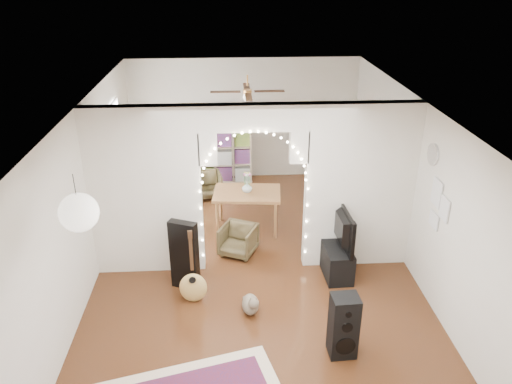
{
  "coord_description": "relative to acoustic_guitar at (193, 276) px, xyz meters",
  "views": [
    {
      "loc": [
        -0.39,
        -6.97,
        4.55
      ],
      "look_at": [
        0.05,
        0.3,
        1.17
      ],
      "focal_mm": 35.0,
      "sensor_mm": 36.0,
      "label": 1
    }
  ],
  "objects": [
    {
      "name": "wall_clock",
      "position": [
        3.42,
        0.34,
        1.66
      ],
      "size": [
        0.03,
        0.31,
        0.31
      ],
      "primitive_type": "cylinder",
      "rotation": [
        0.0,
        1.57,
        0.0
      ],
      "color": "white",
      "rests_on": "wall_right"
    },
    {
      "name": "acoustic_guitar",
      "position": [
        0.0,
        0.0,
        0.0
      ],
      "size": [
        0.42,
        0.22,
        1.01
      ],
      "rotation": [
        0.0,
        0.0,
        0.21
      ],
      "color": "tan",
      "rests_on": "floor"
    },
    {
      "name": "ceiling",
      "position": [
        0.94,
        0.94,
        2.26
      ],
      "size": [
        5.0,
        7.5,
        0.02
      ],
      "primitive_type": "cube",
      "color": "white",
      "rests_on": "wall_back"
    },
    {
      "name": "guitar_case",
      "position": [
        -0.14,
        0.38,
        0.12
      ],
      "size": [
        0.45,
        0.3,
        1.12
      ],
      "primitive_type": "cube",
      "rotation": [
        0.0,
        0.0,
        -0.4
      ],
      "color": "black",
      "rests_on": "floor"
    },
    {
      "name": "window",
      "position": [
        -1.53,
        2.74,
        1.06
      ],
      "size": [
        0.04,
        1.2,
        1.4
      ],
      "primitive_type": "cube",
      "color": "white",
      "rests_on": "wall_left"
    },
    {
      "name": "divider_wall",
      "position": [
        0.94,
        0.94,
        0.99
      ],
      "size": [
        5.0,
        0.2,
        2.7
      ],
      "color": "silver",
      "rests_on": "floor"
    },
    {
      "name": "floor",
      "position": [
        0.94,
        0.94,
        -0.44
      ],
      "size": [
        7.5,
        7.5,
        0.0
      ],
      "primitive_type": "plane",
      "color": "black",
      "rests_on": "ground"
    },
    {
      "name": "ceiling_fan",
      "position": [
        0.94,
        2.94,
        1.96
      ],
      "size": [
        1.1,
        1.1,
        0.3
      ],
      "primitive_type": null,
      "color": "#BB823E",
      "rests_on": "ceiling"
    },
    {
      "name": "dining_chair_right",
      "position": [
        0.69,
        1.29,
        -0.18
      ],
      "size": [
        0.74,
        0.75,
        0.52
      ],
      "primitive_type": "imported",
      "rotation": [
        0.0,
        0.0,
        -0.42
      ],
      "color": "#4C4026",
      "rests_on": "floor"
    },
    {
      "name": "wall_right",
      "position": [
        3.44,
        0.94,
        0.91
      ],
      "size": [
        0.02,
        7.5,
        2.7
      ],
      "primitive_type": "cube",
      "color": "silver",
      "rests_on": "floor"
    },
    {
      "name": "wall_back",
      "position": [
        0.94,
        4.69,
        0.91
      ],
      "size": [
        5.0,
        0.02,
        2.7
      ],
      "primitive_type": "cube",
      "color": "silver",
      "rests_on": "floor"
    },
    {
      "name": "bookcase",
      "position": [
        0.26,
        4.44,
        0.4
      ],
      "size": [
        1.65,
        1.06,
        1.67
      ],
      "primitive_type": "cube",
      "rotation": [
        0.0,
        0.0,
        -0.44
      ],
      "color": "tan",
      "rests_on": "floor"
    },
    {
      "name": "dining_table",
      "position": [
        0.88,
        2.15,
        0.24
      ],
      "size": [
        1.27,
        0.91,
        0.76
      ],
      "rotation": [
        0.0,
        0.0,
        -0.09
      ],
      "color": "brown",
      "rests_on": "floor"
    },
    {
      "name": "picture_frames",
      "position": [
        3.42,
        -0.06,
        1.06
      ],
      "size": [
        0.02,
        0.5,
        0.7
      ],
      "primitive_type": null,
      "color": "white",
      "rests_on": "wall_right"
    },
    {
      "name": "tv",
      "position": [
        2.22,
        0.69,
        0.37
      ],
      "size": [
        0.18,
        1.08,
        0.62
      ],
      "primitive_type": "imported",
      "rotation": [
        0.0,
        0.0,
        1.61
      ],
      "color": "black",
      "rests_on": "media_console"
    },
    {
      "name": "media_console",
      "position": [
        2.22,
        0.69,
        -0.19
      ],
      "size": [
        0.44,
        1.01,
        0.5
      ],
      "primitive_type": "cube",
      "rotation": [
        0.0,
        0.0,
        0.04
      ],
      "color": "black",
      "rests_on": "floor"
    },
    {
      "name": "dining_chair_left",
      "position": [
        0.11,
        3.61,
        -0.18
      ],
      "size": [
        0.65,
        0.67,
        0.53
      ],
      "primitive_type": "imported",
      "rotation": [
        0.0,
        0.0,
        0.17
      ],
      "color": "#4C4026",
      "rests_on": "floor"
    },
    {
      "name": "flower_vase",
      "position": [
        0.88,
        2.15,
        0.41
      ],
      "size": [
        0.2,
        0.2,
        0.19
      ],
      "primitive_type": "imported",
      "rotation": [
        0.0,
        0.0,
        -0.09
      ],
      "color": "white",
      "rests_on": "dining_table"
    },
    {
      "name": "floor_speaker",
      "position": [
        1.93,
        -1.18,
        -0.01
      ],
      "size": [
        0.35,
        0.32,
        0.87
      ],
      "rotation": [
        0.0,
        0.0,
        0.05
      ],
      "color": "black",
      "rests_on": "floor"
    },
    {
      "name": "tabby_cat",
      "position": [
        0.82,
        -0.31,
        -0.29
      ],
      "size": [
        0.32,
        0.56,
        0.37
      ],
      "rotation": [
        0.0,
        0.0,
        0.26
      ],
      "color": "brown",
      "rests_on": "floor"
    },
    {
      "name": "paper_lantern",
      "position": [
        -0.96,
        -1.46,
        1.81
      ],
      "size": [
        0.4,
        0.4,
        0.4
      ],
      "primitive_type": "sphere",
      "color": "white",
      "rests_on": "ceiling"
    },
    {
      "name": "fairy_lights",
      "position": [
        0.94,
        0.81,
        1.11
      ],
      "size": [
        1.64,
        0.04,
        1.6
      ],
      "primitive_type": null,
      "color": "#FFEABF",
      "rests_on": "divider_wall"
    },
    {
      "name": "wall_front",
      "position": [
        0.94,
        -2.81,
        0.91
      ],
      "size": [
        5.0,
        0.02,
        2.7
      ],
      "primitive_type": "cube",
      "color": "silver",
      "rests_on": "floor"
    },
    {
      "name": "wall_left",
      "position": [
        -1.56,
        0.94,
        0.91
      ],
      "size": [
        0.02,
        7.5,
        2.7
      ],
      "primitive_type": "cube",
      "color": "silver",
      "rests_on": "floor"
    }
  ]
}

